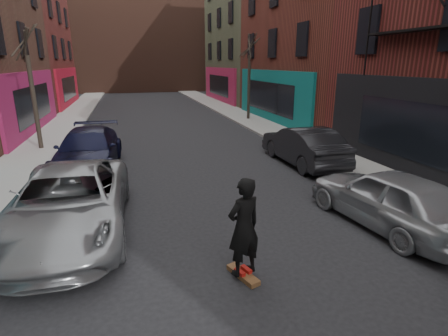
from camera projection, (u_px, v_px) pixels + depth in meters
sidewalk_left at (74, 114)px, 27.54m from camera, size 2.50×84.00×0.13m
sidewalk_right at (226, 109)px, 30.71m from camera, size 2.50×84.00×0.13m
building_far at (137, 41)px, 51.13m from camera, size 40.00×10.00×14.00m
tree_left_far at (30, 77)px, 15.52m from camera, size 2.00×2.00×6.50m
tree_right_far at (249, 69)px, 24.16m from camera, size 2.00×2.00×6.80m
parked_left_far at (69, 202)px, 8.29m from camera, size 2.78×5.74×1.57m
parked_left_end at (88, 150)px, 13.33m from camera, size 2.52×5.45×1.54m
parked_right_far at (389, 198)px, 8.68m from camera, size 2.31×4.59×1.50m
parked_right_end at (303, 145)px, 14.10m from camera, size 1.74×4.72×1.54m
skateboard at (243, 275)px, 6.73m from camera, size 0.47×0.83×0.10m
skateboarder at (244, 227)px, 6.43m from camera, size 0.81×0.66×1.92m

